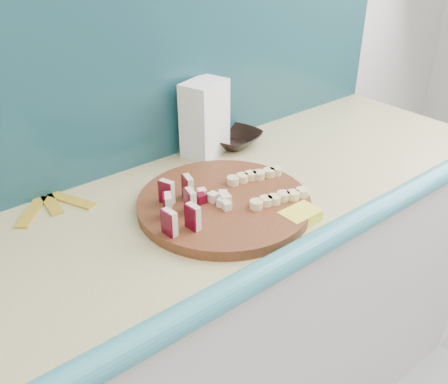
% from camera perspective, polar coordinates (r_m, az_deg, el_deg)
% --- Properties ---
extents(kitchen_counter, '(2.20, 0.63, 0.91)m').
position_cam_1_polar(kitchen_counter, '(1.49, -6.68, -18.18)').
color(kitchen_counter, beige).
rests_on(kitchen_counter, ground).
extents(backsplash, '(2.20, 0.02, 0.50)m').
position_cam_1_polar(backsplash, '(1.31, -15.59, 11.24)').
color(backsplash, teal).
rests_on(backsplash, kitchen_counter).
extents(cutting_board, '(0.52, 0.52, 0.03)m').
position_cam_1_polar(cutting_board, '(1.22, 0.00, -1.34)').
color(cutting_board, '#4A2010').
rests_on(cutting_board, kitchen_counter).
extents(apple_wedges, '(0.15, 0.17, 0.06)m').
position_cam_1_polar(apple_wedges, '(1.15, -5.17, -1.36)').
color(apple_wedges, beige).
rests_on(apple_wedges, cutting_board).
extents(apple_chunks, '(0.07, 0.07, 0.02)m').
position_cam_1_polar(apple_chunks, '(1.20, -1.11, -0.66)').
color(apple_chunks, beige).
rests_on(apple_chunks, cutting_board).
extents(banana_slices, '(0.19, 0.19, 0.02)m').
position_cam_1_polar(banana_slices, '(1.26, 4.87, 0.69)').
color(banana_slices, '#E0C688').
rests_on(banana_slices, cutting_board).
extents(brown_bowl, '(0.21, 0.21, 0.04)m').
position_cam_1_polar(brown_bowl, '(1.55, 0.97, 6.11)').
color(brown_bowl, black).
rests_on(brown_bowl, kitchen_counter).
extents(flour_bag, '(0.15, 0.13, 0.22)m').
position_cam_1_polar(flour_bag, '(1.46, -2.22, 8.39)').
color(flour_bag, white).
rests_on(flour_bag, kitchen_counter).
extents(sponge, '(0.09, 0.06, 0.03)m').
position_cam_1_polar(sponge, '(1.19, 8.68, -2.75)').
color(sponge, '#FFF643').
rests_on(sponge, kitchen_counter).
extents(banana_peel, '(0.20, 0.17, 0.01)m').
position_cam_1_polar(banana_peel, '(1.32, -19.16, -1.32)').
color(banana_peel, gold).
rests_on(banana_peel, kitchen_counter).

